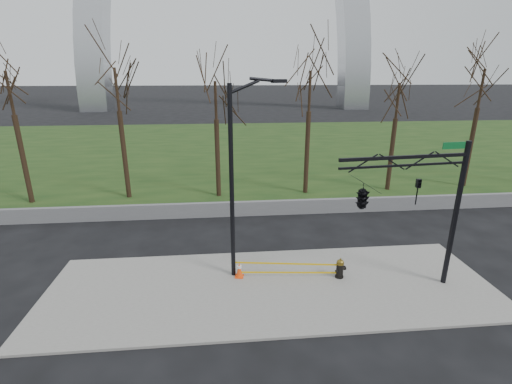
{
  "coord_description": "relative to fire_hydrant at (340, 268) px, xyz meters",
  "views": [
    {
      "loc": [
        -1.82,
        -12.64,
        8.36
      ],
      "look_at": [
        -0.44,
        2.0,
        3.49
      ],
      "focal_mm": 25.38,
      "sensor_mm": 36.0,
      "label": 1
    }
  ],
  "objects": [
    {
      "name": "tree_row",
      "position": [
        1.14,
        11.58,
        4.25
      ],
      "size": [
        54.22,
        4.0,
        9.51
      ],
      "color": "black",
      "rests_on": "ground"
    },
    {
      "name": "traffic_cone",
      "position": [
        -4.23,
        0.42,
        -0.07
      ],
      "size": [
        0.41,
        0.41,
        0.68
      ],
      "rotation": [
        0.0,
        0.0,
        -0.2
      ],
      "color": "#FF470D",
      "rests_on": "sidewalk"
    },
    {
      "name": "traffic_signal_mast",
      "position": [
        0.94,
        -1.1,
        3.64
      ],
      "size": [
        5.08,
        2.52,
        6.0
      ],
      "rotation": [
        0.0,
        0.0,
        0.1
      ],
      "color": "black",
      "rests_on": "ground"
    },
    {
      "name": "ground",
      "position": [
        -2.97,
        -0.42,
        -0.51
      ],
      "size": [
        500.0,
        500.0,
        0.0
      ],
      "primitive_type": "plane",
      "color": "black",
      "rests_on": "ground"
    },
    {
      "name": "caution_tape",
      "position": [
        -2.18,
        0.26,
        -0.01
      ],
      "size": [
        4.46,
        0.64,
        0.45
      ],
      "color": "#E5B40C",
      "rests_on": "ground"
    },
    {
      "name": "sidewalk",
      "position": [
        -2.97,
        -0.42,
        -0.46
      ],
      "size": [
        18.0,
        6.0,
        0.1
      ],
      "primitive_type": "cube",
      "color": "gray",
      "rests_on": "ground"
    },
    {
      "name": "fire_hydrant",
      "position": [
        0.0,
        0.0,
        0.0
      ],
      "size": [
        0.55,
        0.39,
        0.89
      ],
      "rotation": [
        0.0,
        0.0,
        0.41
      ],
      "color": "black",
      "rests_on": "sidewalk"
    },
    {
      "name": "guardrail",
      "position": [
        -2.97,
        7.58,
        -0.06
      ],
      "size": [
        60.0,
        0.3,
        0.9
      ],
      "primitive_type": "cube",
      "color": "#59595B",
      "rests_on": "ground"
    },
    {
      "name": "street_light",
      "position": [
        -4.26,
        0.7,
        4.19
      ],
      "size": [
        2.32,
        0.88,
        8.21
      ],
      "rotation": [
        0.0,
        0.0,
        0.3
      ],
      "color": "black",
      "rests_on": "ground"
    },
    {
      "name": "grass_strip",
      "position": [
        -2.97,
        29.58,
        -0.48
      ],
      "size": [
        120.0,
        40.0,
        0.06
      ],
      "primitive_type": "cube",
      "color": "#193613",
      "rests_on": "ground"
    }
  ]
}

